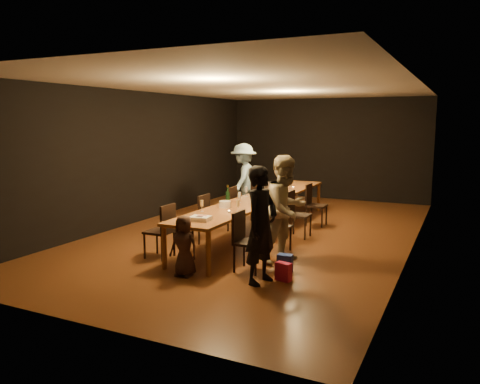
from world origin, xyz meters
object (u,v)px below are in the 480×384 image
at_px(chair_right_3, 317,205).
at_px(man_blue, 243,179).
at_px(chair_left_2, 224,208).
at_px(woman_tan, 286,209).
at_px(chair_right_2, 299,214).
at_px(child, 184,246).
at_px(birthday_cake, 200,218).
at_px(woman_birthday, 261,225).
at_px(plate_stack, 225,204).
at_px(chair_left_0, 159,231).
at_px(table, 261,200).
at_px(chair_left_1, 196,218).
at_px(ice_bucket, 269,188).
at_px(chair_right_1, 278,226).
at_px(chair_right_0, 250,242).
at_px(chair_left_3, 248,199).
at_px(champagne_bottle, 228,194).

distance_m(chair_right_3, man_blue, 2.08).
relative_size(chair_left_2, woman_tan, 0.53).
bearing_deg(chair_left_2, chair_right_2, -90.00).
relative_size(chair_left_2, child, 1.00).
relative_size(chair_right_3, woman_tan, 0.53).
distance_m(woman_tan, birthday_cake, 1.41).
relative_size(chair_right_2, child, 1.00).
bearing_deg(woman_birthday, plate_stack, 53.84).
bearing_deg(man_blue, woman_birthday, 19.17).
height_order(chair_left_0, birthday_cake, chair_left_0).
bearing_deg(table, chair_left_1, -125.31).
distance_m(chair_right_2, woman_tan, 1.76).
xyz_separation_m(chair_right_2, chair_left_2, (-1.70, 0.00, 0.00)).
distance_m(chair_left_2, ice_bucket, 1.08).
height_order(chair_right_1, man_blue, man_blue).
height_order(chair_right_0, chair_right_3, same).
xyz_separation_m(chair_left_1, woman_birthday, (2.07, -1.61, 0.38)).
relative_size(chair_left_2, plate_stack, 4.26).
relative_size(chair_right_2, woman_tan, 0.53).
bearing_deg(chair_left_0, child, -124.96).
distance_m(chair_right_3, chair_left_2, 2.08).
relative_size(chair_right_2, birthday_cake, 2.74).
bearing_deg(chair_left_1, child, -153.73).
xyz_separation_m(chair_right_1, chair_right_3, (0.00, 2.40, 0.00)).
distance_m(chair_left_2, chair_left_3, 1.20).
distance_m(chair_left_3, woman_birthday, 4.53).
bearing_deg(birthday_cake, woman_tan, 29.90).
relative_size(woman_tan, ice_bucket, 7.25).
distance_m(table, child, 3.04).
bearing_deg(chair_right_2, chair_left_1, -54.78).
bearing_deg(man_blue, birthday_cake, 7.09).
height_order(woman_birthday, birthday_cake, woman_birthday).
distance_m(woman_tan, child, 1.81).
height_order(chair_left_1, plate_stack, chair_left_1).
distance_m(woman_birthday, woman_tan, 1.13).
distance_m(woman_birthday, birthday_cake, 1.20).
relative_size(chair_right_0, child, 1.00).
xyz_separation_m(chair_right_1, ice_bucket, (-0.91, 1.80, 0.41)).
height_order(chair_left_2, ice_bucket, ice_bucket).
bearing_deg(chair_right_3, woman_tan, 6.36).
xyz_separation_m(chair_right_2, plate_stack, (-0.99, -1.34, 0.35)).
xyz_separation_m(man_blue, champagne_bottle, (0.88, -2.54, 0.04)).
distance_m(woman_tan, man_blue, 4.01).
xyz_separation_m(chair_right_3, woman_tan, (0.32, -2.88, 0.42)).
relative_size(chair_right_0, champagne_bottle, 2.60).
bearing_deg(child, chair_left_1, 115.66).
distance_m(table, plate_stack, 1.35).
height_order(chair_right_0, plate_stack, chair_right_0).
bearing_deg(woman_tan, chair_right_1, 57.93).
bearing_deg(chair_left_2, birthday_cake, -160.49).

